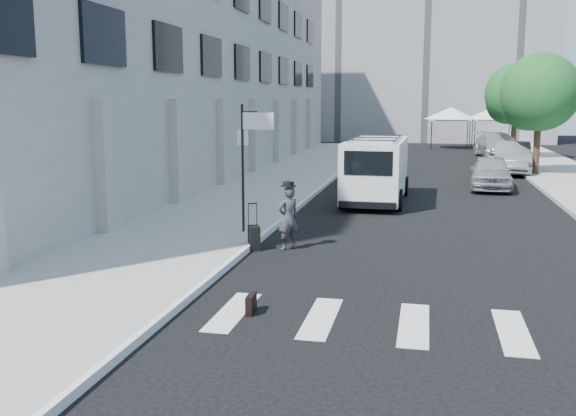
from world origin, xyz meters
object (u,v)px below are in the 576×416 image
at_px(businessman, 288,218).
at_px(parked_car_b, 512,158).
at_px(parked_car_a, 491,172).
at_px(briefcase, 251,304).
at_px(suitcase, 254,238).
at_px(parked_car_c, 497,145).
at_px(cargo_van, 377,169).

relative_size(businessman, parked_car_b, 0.33).
distance_m(parked_car_a, parked_car_b, 6.55).
xyz_separation_m(briefcase, parked_car_b, (7.26, 24.07, 0.65)).
bearing_deg(suitcase, parked_car_c, 48.80).
xyz_separation_m(businessman, parked_car_c, (7.86, 28.49, 0.00)).
xyz_separation_m(parked_car_a, parked_car_c, (1.80, 15.78, 0.10)).
distance_m(parked_car_a, parked_car_c, 15.88).
relative_size(briefcase, suitcase, 0.37).
xyz_separation_m(suitcase, parked_car_c, (8.70, 28.74, 0.50)).
bearing_deg(parked_car_c, parked_car_a, -104.01).
xyz_separation_m(parked_car_a, parked_car_b, (1.60, 6.35, 0.11)).
xyz_separation_m(businessman, briefcase, (0.40, -5.00, -0.64)).
distance_m(businessman, parked_car_b, 20.55).
height_order(parked_car_b, parked_car_c, parked_car_b).
distance_m(suitcase, cargo_van, 9.03).
distance_m(briefcase, suitcase, 4.91).
xyz_separation_m(briefcase, parked_car_a, (5.66, 17.72, 0.54)).
distance_m(briefcase, parked_car_c, 34.32).
bearing_deg(parked_car_b, parked_car_c, 93.48).
bearing_deg(parked_car_c, suitcase, -114.34).
distance_m(briefcase, cargo_van, 13.50).
height_order(businessman, suitcase, businessman).
distance_m(briefcase, parked_car_b, 25.15).
height_order(businessman, parked_car_a, businessman).
relative_size(cargo_van, parked_car_b, 1.24).
relative_size(cargo_van, parked_car_c, 1.10).
bearing_deg(briefcase, parked_car_a, 69.40).
bearing_deg(suitcase, businessman, -7.84).
relative_size(briefcase, parked_car_b, 0.09).
height_order(briefcase, parked_car_a, parked_car_a).
bearing_deg(cargo_van, parked_car_c, 73.70).
bearing_deg(businessman, parked_car_c, -149.47).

